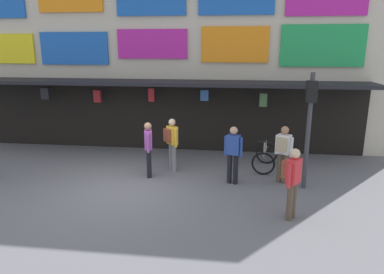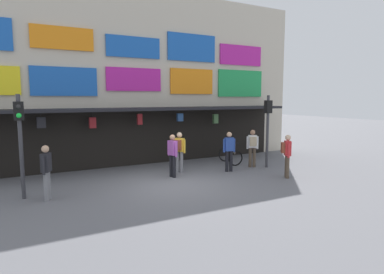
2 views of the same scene
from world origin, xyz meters
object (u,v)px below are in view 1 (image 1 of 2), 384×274
Objects in this scene: pedestrian_in_yellow at (172,141)px; pedestrian_in_green at (292,178)px; pedestrian_in_red at (149,147)px; pedestrian_in_black at (233,152)px; bicycle_parked at (265,157)px; pedestrian_in_purple at (283,150)px; traffic_light_far at (310,113)px.

pedestrian_in_yellow and pedestrian_in_green have the same top height.
pedestrian_in_red is 2.52m from pedestrian_in_black.
pedestrian_in_purple is at bearing -70.61° from bicycle_parked.
pedestrian_in_black is 2.37m from pedestrian_in_green.
pedestrian_in_red is at bearing 150.36° from pedestrian_in_green.
pedestrian_in_red is at bearing -134.38° from pedestrian_in_yellow.
pedestrian_in_red is at bearing 176.01° from traffic_light_far.
pedestrian_in_black is (-1.98, 0.08, -1.19)m from traffic_light_far.
pedestrian_in_purple is at bearing 88.01° from pedestrian_in_green.
traffic_light_far reaches higher than pedestrian_in_purple.
bicycle_parked is 0.75× the size of pedestrian_in_red.
pedestrian_in_yellow is (-3.90, 0.92, -1.16)m from traffic_light_far.
traffic_light_far is 4.17m from pedestrian_in_yellow.
pedestrian_in_purple is at bearing -0.25° from pedestrian_in_red.
traffic_light_far reaches higher than pedestrian_in_yellow.
pedestrian_in_purple is 1.00× the size of pedestrian_in_green.
pedestrian_in_purple and pedestrian_in_green have the same top height.
traffic_light_far is 1.90× the size of pedestrian_in_yellow.
traffic_light_far is 1.90× the size of pedestrian_in_red.
traffic_light_far is 1.90× the size of pedestrian_in_green.
pedestrian_in_black is at bearing 177.63° from traffic_light_far.
traffic_light_far reaches higher than pedestrian_in_green.
pedestrian_in_red is 1.00× the size of pedestrian_in_yellow.
pedestrian_in_green is (-0.65, -1.87, -1.16)m from traffic_light_far.
pedestrian_in_yellow is (0.59, 0.60, 0.04)m from pedestrian_in_red.
pedestrian_in_purple and pedestrian_in_black have the same top height.
pedestrian_in_purple is 3.39m from pedestrian_in_yellow.
pedestrian_in_red is 1.00× the size of pedestrian_in_black.
pedestrian_in_yellow is at bearing 45.62° from pedestrian_in_red.
pedestrian_in_red reaches higher than bicycle_parked.
traffic_light_far is at bearing -55.77° from bicycle_parked.
bicycle_parked is 3.73m from pedestrian_in_red.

